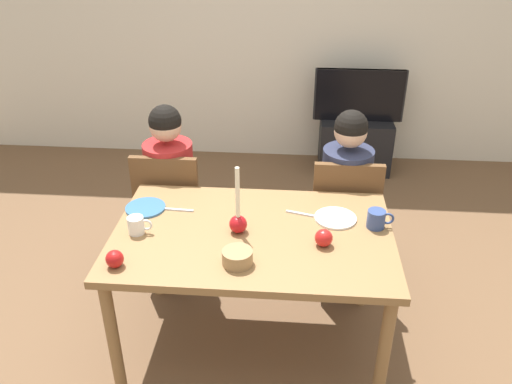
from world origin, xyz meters
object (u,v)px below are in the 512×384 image
Objects in this scene: dining_table at (253,246)px; plate_left at (145,208)px; person_right_child at (344,203)px; tv at (359,95)px; mug_right at (377,219)px; chair_right at (344,214)px; tv_stand at (354,144)px; apple_near_candle at (115,259)px; plate_right at (335,218)px; chair_left at (171,207)px; apple_by_left_plate at (324,238)px; candle_centerpiece at (238,219)px; mug_left at (137,225)px; person_left_child at (172,196)px; bowl_walnuts at (237,257)px.

dining_table is 6.55× the size of plate_left.
person_right_child is 1.48× the size of tv.
chair_right is at bearing 102.25° from mug_right.
person_right_child is (0.00, 0.03, 0.06)m from chair_right.
tv_stand is 7.80× the size of apple_near_candle.
mug_right is (0.20, -0.06, 0.04)m from plate_right.
tv_stand is (0.74, 2.30, -0.43)m from dining_table.
chair_left is 10.42× the size of apple_by_left_plate.
tv is at bearing 80.67° from apple_by_left_plate.
candle_centerpiece reaches higher than mug_left.
chair_left is 0.72m from mug_left.
person_left_child is at bearing 89.76° from mug_left.
candle_centerpiece is 4.37× the size of apple_near_candle.
plate_left is 1.72× the size of mug_left.
tv_stand is at bearing 51.74° from person_left_child.
dining_table is 2.19× the size of tv_stand.
apple_near_candle reaches higher than plate_right.
person_right_child is 8.62× the size of mug_right.
chair_right is 4.21× the size of plate_left.
bowl_walnuts reaches higher than tv_stand.
plate_right is 2.66× the size of apple_near_candle.
chair_right is 1.07m from bowl_walnuts.
tv_stand is at bearing 60.83° from mug_left.
apple_by_left_plate is (0.92, -0.03, -0.00)m from mug_left.
person_right_child is at bearing 41.21° from apple_near_candle.
chair_left is 0.49m from plate_left.
bowl_walnuts is at bearing -121.67° from person_right_child.
apple_near_candle is at bearing -165.59° from apple_by_left_plate.
chair_left reaches higher than apple_near_candle.
candle_centerpiece reaches higher than mug_right.
chair_right is 1.41× the size of tv_stand.
chair_right is 6.38× the size of bowl_walnuts.
dining_table is 0.85m from chair_left.
chair_left is (-0.57, 0.61, -0.15)m from dining_table.
mug_right is (1.19, 0.15, 0.00)m from mug_left.
person_left_child is 0.49m from plate_left.
person_left_child reaches higher than tv_stand.
tv is (0.23, 1.66, 0.14)m from person_right_child.
bowl_walnuts is (0.55, -0.44, 0.03)m from plate_left.
tv_stand is 7.41× the size of apple_by_left_plate.
chair_left is at bearing 142.95° from apple_by_left_plate.
person_left_child reaches higher than chair_left.
mug_right is at bearing -16.48° from plate_right.
plate_left is at bearing 178.68° from plate_right.
chair_right is 6.62× the size of mug_right.
apple_by_left_plate is at bearing -37.05° from chair_left.
person_right_child is 0.52m from plate_right.
chair_left is 1.08m from chair_right.
person_left_child is 1.48× the size of tv.
chair_right is (1.08, 0.00, 0.00)m from chair_left.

